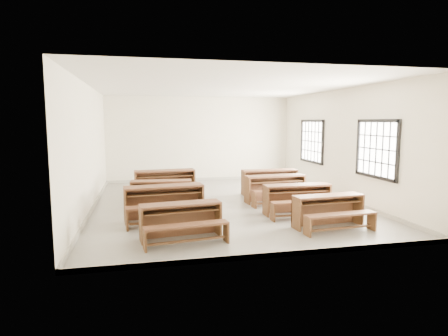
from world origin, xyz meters
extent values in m
plane|color=slate|center=(0.00, 0.00, 0.00)|extent=(8.50, 8.50, 0.00)
cube|color=silver|center=(0.00, 0.00, 3.18)|extent=(7.00, 8.50, 0.05)
cube|color=silver|center=(0.00, 4.22, 1.60)|extent=(7.00, 0.05, 3.20)
cube|color=silver|center=(0.00, -4.22, 1.60)|extent=(7.00, 0.05, 3.20)
cube|color=silver|center=(-3.48, 0.00, 1.60)|extent=(0.05, 8.50, 3.20)
cube|color=silver|center=(3.48, 0.00, 1.60)|extent=(0.05, 8.50, 3.20)
cube|color=gray|center=(0.00, 4.23, 0.05)|extent=(7.00, 0.04, 0.10)
cube|color=gray|center=(0.00, -4.23, 0.05)|extent=(7.00, 0.04, 0.10)
cube|color=gray|center=(-3.48, 0.00, 0.05)|extent=(0.04, 8.50, 0.10)
cube|color=gray|center=(3.48, 0.00, 0.05)|extent=(0.04, 8.50, 0.10)
cube|color=white|center=(3.47, -1.80, 1.60)|extent=(0.02, 1.50, 1.30)
cube|color=black|center=(3.45, -1.80, 2.29)|extent=(0.06, 1.62, 0.08)
cube|color=black|center=(3.45, -1.80, 0.91)|extent=(0.06, 1.62, 0.08)
cube|color=black|center=(3.45, -2.59, 1.60)|extent=(0.06, 0.08, 1.46)
cube|color=black|center=(3.45, -1.01, 1.60)|extent=(0.06, 0.08, 1.46)
cube|color=white|center=(3.47, 1.80, 1.60)|extent=(0.02, 1.50, 1.30)
cube|color=black|center=(3.45, 1.80, 2.29)|extent=(0.06, 1.62, 0.08)
cube|color=black|center=(3.45, 1.80, 0.91)|extent=(0.06, 1.62, 0.08)
cube|color=black|center=(3.45, 1.01, 1.60)|extent=(0.06, 0.08, 1.46)
cube|color=black|center=(3.45, 2.59, 1.60)|extent=(0.06, 0.08, 1.46)
cube|color=brown|center=(-1.49, -2.85, 0.69)|extent=(1.61, 0.58, 0.04)
cube|color=brown|center=(-1.51, -2.68, 0.33)|extent=(1.56, 0.23, 0.67)
cube|color=brown|center=(-2.25, -2.94, 0.33)|extent=(0.09, 0.39, 0.67)
cube|color=brown|center=(-0.73, -2.76, 0.33)|extent=(0.09, 0.39, 0.67)
cube|color=brown|center=(-1.49, -2.87, 0.55)|extent=(1.48, 0.47, 0.02)
cube|color=brown|center=(-1.43, -3.33, 0.39)|extent=(1.59, 0.46, 0.04)
cube|color=brown|center=(-2.19, -3.42, 0.19)|extent=(0.07, 0.28, 0.37)
cube|color=brown|center=(-0.67, -3.24, 0.19)|extent=(0.07, 0.28, 0.37)
cube|color=brown|center=(-1.43, -3.33, 0.10)|extent=(1.45, 0.22, 0.04)
cube|color=brown|center=(-1.72, -1.38, 0.79)|extent=(1.84, 0.62, 0.05)
cube|color=brown|center=(-1.74, -1.18, 0.38)|extent=(1.80, 0.22, 0.77)
cube|color=brown|center=(-2.60, -1.47, 0.38)|extent=(0.09, 0.45, 0.77)
cube|color=brown|center=(-0.85, -1.30, 0.38)|extent=(0.09, 0.45, 0.77)
cube|color=brown|center=(-1.72, -1.41, 0.63)|extent=(1.69, 0.49, 0.02)
cube|color=brown|center=(-1.67, -1.93, 0.45)|extent=(1.83, 0.48, 0.05)
cube|color=brown|center=(-2.55, -2.02, 0.21)|extent=(0.07, 0.32, 0.43)
cube|color=brown|center=(-0.80, -1.85, 0.21)|extent=(0.07, 0.32, 0.43)
cube|color=brown|center=(-1.67, -1.93, 0.11)|extent=(1.67, 0.21, 0.05)
cube|color=brown|center=(-1.72, -0.03, 0.70)|extent=(1.63, 0.54, 0.04)
cube|color=brown|center=(-1.70, 0.15, 0.34)|extent=(1.59, 0.19, 0.68)
cube|color=brown|center=(-2.49, 0.04, 0.34)|extent=(0.08, 0.40, 0.68)
cube|color=brown|center=(-0.94, -0.10, 0.34)|extent=(0.08, 0.40, 0.68)
cube|color=brown|center=(-1.72, -0.05, 0.56)|extent=(1.50, 0.43, 0.02)
cube|color=brown|center=(-1.76, -0.51, 0.40)|extent=(1.61, 0.42, 0.04)
cube|color=brown|center=(-2.54, -0.44, 0.19)|extent=(0.07, 0.28, 0.38)
cube|color=brown|center=(-0.99, -0.59, 0.19)|extent=(0.07, 0.28, 0.38)
cube|color=brown|center=(-1.76, -0.51, 0.10)|extent=(1.47, 0.19, 0.04)
cube|color=brown|center=(-1.54, 1.39, 0.79)|extent=(1.83, 0.58, 0.05)
cube|color=brown|center=(-1.55, 1.59, 0.38)|extent=(1.80, 0.18, 0.77)
cube|color=brown|center=(-2.41, 1.32, 0.38)|extent=(0.08, 0.45, 0.77)
cube|color=brown|center=(-0.66, 1.45, 0.38)|extent=(0.08, 0.45, 0.77)
cube|color=brown|center=(-1.53, 1.36, 0.63)|extent=(1.69, 0.46, 0.02)
cube|color=brown|center=(-1.50, 0.84, 0.45)|extent=(1.82, 0.45, 0.05)
cube|color=brown|center=(-2.37, 0.77, 0.21)|extent=(0.07, 0.32, 0.43)
cube|color=brown|center=(-0.62, 0.90, 0.21)|extent=(0.07, 0.32, 0.43)
cube|color=brown|center=(-1.50, 0.84, 0.11)|extent=(1.67, 0.18, 0.05)
cube|color=brown|center=(1.70, -2.72, 0.68)|extent=(1.58, 0.51, 0.04)
cube|color=brown|center=(1.69, -2.54, 0.33)|extent=(1.56, 0.16, 0.66)
cube|color=brown|center=(0.95, -2.78, 0.33)|extent=(0.07, 0.39, 0.66)
cube|color=brown|center=(2.46, -2.66, 0.33)|extent=(0.07, 0.39, 0.66)
cube|color=brown|center=(1.71, -2.74, 0.55)|extent=(1.46, 0.40, 0.02)
cube|color=brown|center=(1.74, -3.20, 0.39)|extent=(1.58, 0.39, 0.04)
cube|color=brown|center=(0.98, -3.25, 0.19)|extent=(0.06, 0.28, 0.37)
cube|color=brown|center=(2.50, -3.14, 0.19)|extent=(0.06, 0.28, 0.37)
cube|color=brown|center=(1.74, -3.20, 0.10)|extent=(1.44, 0.16, 0.04)
cube|color=brown|center=(1.51, -1.52, 0.72)|extent=(1.65, 0.43, 0.04)
cube|color=brown|center=(1.51, -1.33, 0.35)|extent=(1.65, 0.06, 0.70)
cube|color=brown|center=(0.70, -1.51, 0.35)|extent=(0.05, 0.41, 0.70)
cube|color=brown|center=(2.31, -1.53, 0.35)|extent=(0.05, 0.41, 0.70)
cube|color=brown|center=(1.51, -1.54, 0.58)|extent=(1.53, 0.33, 0.02)
cube|color=brown|center=(1.50, -2.02, 0.41)|extent=(1.65, 0.31, 0.04)
cube|color=brown|center=(0.70, -2.01, 0.20)|extent=(0.04, 0.29, 0.39)
cube|color=brown|center=(2.30, -2.03, 0.20)|extent=(0.04, 0.29, 0.39)
cube|color=brown|center=(1.50, -2.02, 0.10)|extent=(1.52, 0.07, 0.04)
cube|color=brown|center=(1.46, -0.09, 0.75)|extent=(1.73, 0.54, 0.04)
cube|color=brown|center=(1.45, 0.10, 0.36)|extent=(1.71, 0.16, 0.73)
cube|color=brown|center=(0.63, -0.15, 0.36)|extent=(0.07, 0.43, 0.73)
cube|color=brown|center=(2.29, -0.03, 0.36)|extent=(0.07, 0.43, 0.73)
cube|color=brown|center=(1.46, -0.11, 0.60)|extent=(1.60, 0.43, 0.02)
cube|color=brown|center=(1.49, -0.61, 0.43)|extent=(1.72, 0.41, 0.04)
cube|color=brown|center=(0.66, -0.67, 0.20)|extent=(0.06, 0.30, 0.41)
cube|color=brown|center=(2.33, -0.55, 0.20)|extent=(0.06, 0.30, 0.41)
cube|color=brown|center=(1.49, -0.61, 0.11)|extent=(1.58, 0.16, 0.04)
cube|color=brown|center=(1.68, 1.02, 0.76)|extent=(1.73, 0.44, 0.04)
cube|color=brown|center=(1.69, 1.21, 0.37)|extent=(1.73, 0.06, 0.74)
cube|color=brown|center=(0.84, 1.02, 0.37)|extent=(0.05, 0.43, 0.74)
cube|color=brown|center=(2.53, 1.01, 0.37)|extent=(0.05, 0.43, 0.74)
cube|color=brown|center=(1.68, 1.00, 0.61)|extent=(1.60, 0.34, 0.02)
cube|color=brown|center=(1.68, 0.49, 0.43)|extent=(1.73, 0.31, 0.04)
cube|color=brown|center=(0.84, 0.49, 0.21)|extent=(0.05, 0.30, 0.41)
cube|color=brown|center=(2.52, 0.48, 0.21)|extent=(0.05, 0.30, 0.41)
cube|color=brown|center=(1.68, 0.49, 0.11)|extent=(1.60, 0.07, 0.04)
camera|label=1|loc=(-2.21, -9.96, 2.28)|focal=30.00mm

